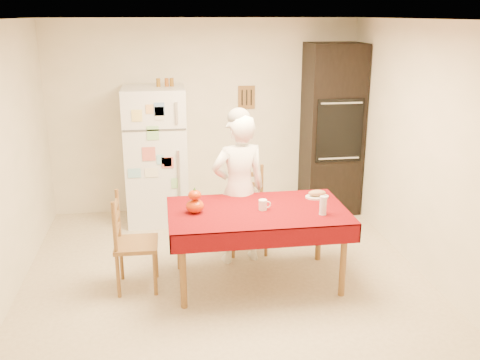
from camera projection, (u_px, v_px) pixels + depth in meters
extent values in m
plane|color=tan|center=(227.00, 285.00, 5.24)|extent=(4.50, 4.50, 0.00)
cube|color=white|center=(205.00, 117.00, 6.99)|extent=(4.00, 0.02, 2.50)
cube|color=white|center=(280.00, 278.00, 2.74)|extent=(4.00, 0.02, 2.50)
cube|color=white|center=(432.00, 154.00, 5.15)|extent=(0.02, 4.50, 2.50)
cube|color=white|center=(225.00, 19.00, 4.49)|extent=(4.00, 4.50, 0.02)
cube|color=brown|center=(246.00, 97.00, 6.98)|extent=(0.22, 0.02, 0.30)
cube|color=white|center=(156.00, 156.00, 6.67)|extent=(0.75, 0.70, 1.70)
cube|color=silver|center=(177.00, 113.00, 6.18)|extent=(0.03, 0.03, 0.25)
cube|color=silver|center=(179.00, 175.00, 6.40)|extent=(0.03, 0.03, 0.60)
cube|color=black|center=(332.00, 130.00, 6.96)|extent=(0.70, 0.60, 2.20)
cube|color=black|center=(340.00, 131.00, 6.66)|extent=(0.59, 0.02, 0.80)
cylinder|color=brown|center=(183.00, 272.00, 4.74)|extent=(0.06, 0.06, 0.71)
cylinder|color=brown|center=(179.00, 237.00, 5.48)|extent=(0.06, 0.06, 0.71)
cylinder|color=brown|center=(343.00, 261.00, 4.95)|extent=(0.06, 0.06, 0.71)
cylinder|color=brown|center=(319.00, 229.00, 5.69)|extent=(0.06, 0.06, 0.71)
cube|color=brown|center=(258.00, 213.00, 5.10)|extent=(1.60, 0.90, 0.04)
cube|color=#520406|center=(258.00, 210.00, 5.10)|extent=(1.70, 1.00, 0.01)
cylinder|color=brown|center=(233.00, 239.00, 5.77)|extent=(0.04, 0.04, 0.43)
cylinder|color=brown|center=(230.00, 227.00, 6.09)|extent=(0.04, 0.04, 0.43)
cylinder|color=brown|center=(266.00, 238.00, 5.81)|extent=(0.04, 0.04, 0.43)
cylinder|color=brown|center=(261.00, 226.00, 6.13)|extent=(0.04, 0.04, 0.43)
cube|color=brown|center=(248.00, 213.00, 5.88)|extent=(0.43, 0.41, 0.04)
cube|color=brown|center=(246.00, 186.00, 5.97)|extent=(0.36, 0.04, 0.50)
cylinder|color=brown|center=(155.00, 274.00, 5.00)|extent=(0.04, 0.04, 0.43)
cylinder|color=brown|center=(118.00, 276.00, 4.96)|extent=(0.04, 0.04, 0.43)
cylinder|color=brown|center=(156.00, 258.00, 5.34)|extent=(0.04, 0.04, 0.43)
cylinder|color=brown|center=(121.00, 259.00, 5.30)|extent=(0.04, 0.04, 0.43)
cube|color=brown|center=(136.00, 244.00, 5.08)|extent=(0.41, 0.43, 0.04)
cube|color=brown|center=(116.00, 221.00, 4.98)|extent=(0.04, 0.36, 0.50)
imported|color=white|center=(239.00, 190.00, 5.55)|extent=(0.64, 0.48, 1.60)
cylinder|color=white|center=(263.00, 205.00, 5.07)|extent=(0.08, 0.08, 0.10)
ellipsoid|color=#E15405|center=(195.00, 206.00, 5.00)|extent=(0.17, 0.17, 0.13)
ellipsoid|color=#EB5905|center=(195.00, 195.00, 4.97)|extent=(0.12, 0.12, 0.09)
cylinder|color=white|center=(323.00, 205.00, 4.94)|extent=(0.07, 0.07, 0.18)
cylinder|color=silver|center=(317.00, 197.00, 5.42)|extent=(0.24, 0.24, 0.02)
ellipsoid|color=tan|center=(317.00, 193.00, 5.40)|extent=(0.18, 0.10, 0.06)
cylinder|color=brown|center=(158.00, 82.00, 6.46)|extent=(0.05, 0.05, 0.10)
cylinder|color=brown|center=(167.00, 82.00, 6.47)|extent=(0.05, 0.05, 0.10)
cylinder|color=brown|center=(172.00, 82.00, 6.48)|extent=(0.05, 0.05, 0.10)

